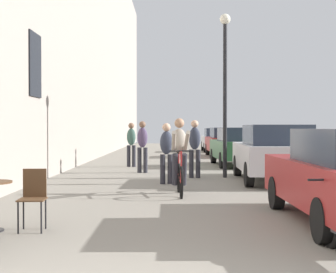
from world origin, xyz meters
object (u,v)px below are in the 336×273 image
at_px(cyclist_on_bicycle, 180,158).
at_px(parked_car_fourth, 225,142).
at_px(parked_car_fifth, 216,139).
at_px(street_lamp, 225,74).
at_px(pedestrian_far, 142,144).
at_px(parked_car_third, 238,146).
at_px(pedestrian_furthest, 131,142).
at_px(pedestrian_near, 166,150).
at_px(parked_car_second, 273,152).
at_px(cafe_chair_mid_toward_street, 33,195).
at_px(pedestrian_mid, 195,145).

distance_m(cyclist_on_bicycle, parked_car_fourth, 14.82).
bearing_deg(parked_car_fifth, street_lamp, -94.24).
xyz_separation_m(pedestrian_far, parked_car_third, (3.58, 3.01, -0.19)).
distance_m(pedestrian_far, pedestrian_furthest, 2.58).
xyz_separation_m(parked_car_third, parked_car_fourth, (0.17, 6.26, 0.00)).
height_order(cyclist_on_bicycle, parked_car_third, cyclist_on_bicycle).
relative_size(pedestrian_near, parked_car_fifth, 0.39).
height_order(cyclist_on_bicycle, pedestrian_furthest, cyclist_on_bicycle).
xyz_separation_m(parked_car_second, parked_car_third, (-0.22, 5.65, -0.04)).
relative_size(pedestrian_furthest, parked_car_second, 0.38).
xyz_separation_m(cafe_chair_mid_toward_street, pedestrian_mid, (2.70, 7.55, 0.45)).
height_order(pedestrian_mid, parked_car_second, pedestrian_mid).
bearing_deg(parked_car_fourth, parked_car_second, -89.77).
distance_m(cyclist_on_bicycle, parked_car_fifth, 20.12).
relative_size(pedestrian_mid, pedestrian_furthest, 1.02).
bearing_deg(parked_car_second, street_lamp, 138.34).
bearing_deg(pedestrian_mid, pedestrian_furthest, 117.95).
xyz_separation_m(cyclist_on_bicycle, parked_car_third, (2.43, 8.33, -0.03)).
bearing_deg(parked_car_second, pedestrian_far, 145.20).
bearing_deg(cyclist_on_bicycle, pedestrian_far, 102.22).
height_order(pedestrian_near, parked_car_second, pedestrian_near).
distance_m(pedestrian_mid, pedestrian_furthest, 4.77).
relative_size(cyclist_on_bicycle, parked_car_fifth, 0.43).
bearing_deg(parked_car_fourth, pedestrian_far, -112.03).
bearing_deg(cyclist_on_bicycle, parked_car_fourth, 79.90).
xyz_separation_m(cafe_chair_mid_toward_street, parked_car_fifth, (4.81, 23.87, 0.24)).
height_order(street_lamp, parked_car_fifth, street_lamp).
bearing_deg(pedestrian_near, parked_car_fourth, 76.90).
distance_m(pedestrian_furthest, parked_car_fourth, 8.03).
distance_m(pedestrian_near, pedestrian_mid, 1.77).
distance_m(pedestrian_mid, parked_car_fifth, 16.46).
distance_m(cyclist_on_bicycle, pedestrian_near, 2.08).
relative_size(pedestrian_furthest, street_lamp, 0.34).
height_order(pedestrian_mid, parked_car_fifth, pedestrian_mid).
relative_size(street_lamp, parked_car_third, 1.15).
bearing_deg(pedestrian_near, street_lamp, 44.71).
xyz_separation_m(cyclist_on_bicycle, pedestrian_furthest, (-1.73, 7.83, 0.14)).
height_order(pedestrian_far, parked_car_second, pedestrian_far).
xyz_separation_m(cafe_chair_mid_toward_street, cyclist_on_bicycle, (2.19, 3.93, 0.29)).
bearing_deg(pedestrian_furthest, pedestrian_near, -76.27).
bearing_deg(pedestrian_mid, pedestrian_near, -117.68).
bearing_deg(cafe_chair_mid_toward_street, parked_car_fourth, 75.49).
relative_size(street_lamp, parked_car_fifth, 1.19).
bearing_deg(pedestrian_mid, parked_car_third, 67.78).
height_order(cyclist_on_bicycle, street_lamp, street_lamp).
height_order(pedestrian_mid, street_lamp, street_lamp).
distance_m(cafe_chair_mid_toward_street, parked_car_fourth, 19.13).
xyz_separation_m(pedestrian_furthest, parked_car_fifth, (4.35, 12.12, -0.19)).
bearing_deg(parked_car_third, pedestrian_near, -113.63).
xyz_separation_m(pedestrian_near, parked_car_second, (2.96, 0.63, -0.09)).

